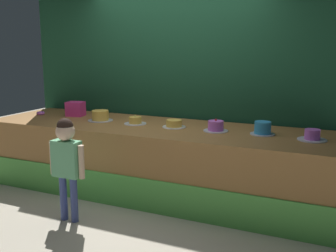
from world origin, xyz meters
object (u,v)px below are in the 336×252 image
at_px(pink_box, 76,109).
at_px(cake_far_left, 100,116).
at_px(donut, 41,113).
at_px(cake_left, 135,121).
at_px(cake_center_left, 174,124).
at_px(cake_far_right, 312,136).
at_px(child_figure, 67,156).
at_px(cake_center_right, 216,126).
at_px(cake_right, 263,128).

height_order(pink_box, cake_far_left, pink_box).
height_order(donut, cake_left, cake_left).
xyz_separation_m(cake_center_left, cake_far_right, (1.55, -0.02, 0.01)).
bearing_deg(cake_far_left, child_figure, -72.72).
bearing_deg(pink_box, cake_center_right, -4.56).
bearing_deg(cake_center_left, cake_center_right, -0.50).
bearing_deg(cake_center_right, pink_box, 175.44).
distance_m(cake_center_right, cake_far_right, 1.04).
xyz_separation_m(donut, cake_far_right, (3.63, -0.06, 0.03)).
xyz_separation_m(child_figure, donut, (-1.39, 1.19, 0.16)).
distance_m(cake_right, cake_far_right, 0.52).
height_order(cake_far_left, cake_left, cake_far_left).
xyz_separation_m(cake_right, cake_far_right, (0.52, -0.06, -0.02)).
relative_size(cake_far_left, cake_center_right, 1.15).
height_order(child_figure, donut, child_figure).
bearing_deg(cake_left, pink_box, 170.46).
bearing_deg(cake_center_right, donut, 178.97).
xyz_separation_m(pink_box, cake_right, (2.59, -0.12, -0.03)).
distance_m(cake_far_left, cake_right, 2.07).
relative_size(cake_center_right, cake_right, 1.04).
xyz_separation_m(pink_box, cake_center_left, (1.55, -0.16, -0.06)).
relative_size(pink_box, cake_center_right, 0.81).
bearing_deg(cake_left, cake_center_right, 0.50).
height_order(pink_box, cake_left, pink_box).
bearing_deg(cake_right, cake_far_right, -6.64).
bearing_deg(pink_box, donut, -167.13).
height_order(child_figure, cake_left, child_figure).
bearing_deg(cake_center_right, cake_far_right, -0.63).
bearing_deg(cake_left, cake_far_left, 179.22).
bearing_deg(cake_center_right, cake_left, -179.50).
distance_m(pink_box, cake_left, 1.05).
bearing_deg(pink_box, cake_far_left, -17.87).
bearing_deg(cake_left, donut, 177.95).
relative_size(cake_far_left, cake_far_right, 1.08).
bearing_deg(cake_far_left, cake_center_right, 0.07).
bearing_deg(cake_center_right, cake_center_left, 179.50).
relative_size(child_figure, cake_far_right, 3.64).
bearing_deg(cake_far_left, cake_left, -0.78).
height_order(child_figure, cake_center_right, child_figure).
relative_size(pink_box, cake_left, 0.82).
relative_size(cake_left, cake_right, 1.02).
xyz_separation_m(cake_center_left, cake_center_right, (0.52, -0.00, 0.01)).
height_order(cake_center_left, cake_right, cake_right).
bearing_deg(cake_far_left, cake_center_left, 0.36).
distance_m(cake_center_left, cake_right, 1.04).
distance_m(pink_box, cake_far_right, 3.11).
bearing_deg(cake_left, cake_right, 2.13).
bearing_deg(cake_right, pink_box, 177.43).
bearing_deg(cake_left, child_figure, -98.20).
relative_size(cake_center_left, cake_far_right, 0.94).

